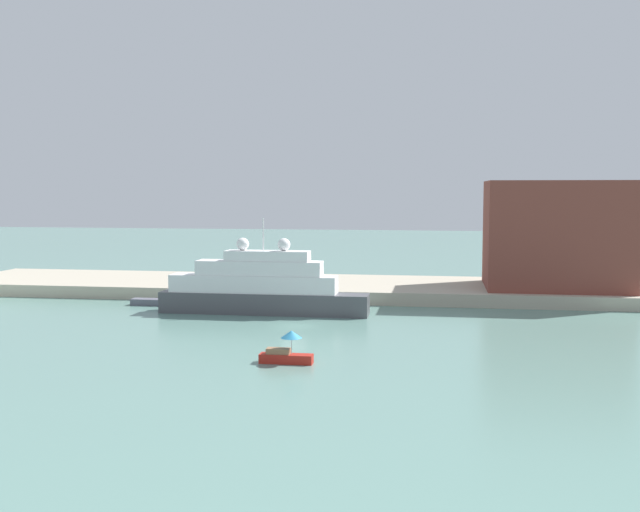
{
  "coord_description": "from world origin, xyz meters",
  "views": [
    {
      "loc": [
        15.6,
        -79.8,
        14.89
      ],
      "look_at": [
        1.89,
        6.0,
        7.24
      ],
      "focal_mm": 42.13,
      "sensor_mm": 36.0,
      "label": 1
    }
  ],
  "objects_px": {
    "work_barge": "(153,302)",
    "mooring_bollard": "(320,287)",
    "parked_car": "(206,281)",
    "small_motorboat": "(287,351)",
    "large_yacht": "(260,288)",
    "person_figure": "(226,281)",
    "harbor_building": "(556,235)"
  },
  "relations": [
    {
      "from": "small_motorboat",
      "to": "work_barge",
      "type": "distance_m",
      "value": 37.67
    },
    {
      "from": "harbor_building",
      "to": "person_figure",
      "type": "bearing_deg",
      "value": -172.41
    },
    {
      "from": "work_barge",
      "to": "person_figure",
      "type": "bearing_deg",
      "value": 42.32
    },
    {
      "from": "parked_car",
      "to": "large_yacht",
      "type": "bearing_deg",
      "value": -48.16
    },
    {
      "from": "parked_car",
      "to": "work_barge",
      "type": "bearing_deg",
      "value": -121.19
    },
    {
      "from": "small_motorboat",
      "to": "harbor_building",
      "type": "height_order",
      "value": "harbor_building"
    },
    {
      "from": "small_motorboat",
      "to": "parked_car",
      "type": "distance_m",
      "value": 41.59
    },
    {
      "from": "small_motorboat",
      "to": "work_barge",
      "type": "xyz_separation_m",
      "value": [
        -23.67,
        29.29,
        -0.67
      ]
    },
    {
      "from": "work_barge",
      "to": "mooring_bollard",
      "type": "bearing_deg",
      "value": 14.32
    },
    {
      "from": "large_yacht",
      "to": "parked_car",
      "type": "distance_m",
      "value": 15.94
    },
    {
      "from": "work_barge",
      "to": "parked_car",
      "type": "height_order",
      "value": "parked_car"
    },
    {
      "from": "parked_car",
      "to": "mooring_bollard",
      "type": "xyz_separation_m",
      "value": [
        16.45,
        -2.29,
        -0.19
      ]
    },
    {
      "from": "person_figure",
      "to": "large_yacht",
      "type": "bearing_deg",
      "value": -56.25
    },
    {
      "from": "parked_car",
      "to": "person_figure",
      "type": "distance_m",
      "value": 3.17
    },
    {
      "from": "parked_car",
      "to": "mooring_bollard",
      "type": "height_order",
      "value": "parked_car"
    },
    {
      "from": "person_figure",
      "to": "work_barge",
      "type": "bearing_deg",
      "value": -137.68
    },
    {
      "from": "large_yacht",
      "to": "work_barge",
      "type": "relative_size",
      "value": 4.47
    },
    {
      "from": "large_yacht",
      "to": "mooring_bollard",
      "type": "relative_size",
      "value": 33.19
    },
    {
      "from": "harbor_building",
      "to": "parked_car",
      "type": "relative_size",
      "value": 4.73
    },
    {
      "from": "mooring_bollard",
      "to": "parked_car",
      "type": "bearing_deg",
      "value": 172.08
    },
    {
      "from": "harbor_building",
      "to": "mooring_bollard",
      "type": "distance_m",
      "value": 32.58
    },
    {
      "from": "small_motorboat",
      "to": "parked_car",
      "type": "xyz_separation_m",
      "value": [
        -19.02,
        36.96,
        1.18
      ]
    },
    {
      "from": "work_barge",
      "to": "person_figure",
      "type": "relative_size",
      "value": 3.65
    },
    {
      "from": "work_barge",
      "to": "harbor_building",
      "type": "height_order",
      "value": "harbor_building"
    },
    {
      "from": "work_barge",
      "to": "small_motorboat",
      "type": "bearing_deg",
      "value": -51.06
    },
    {
      "from": "parked_car",
      "to": "small_motorboat",
      "type": "bearing_deg",
      "value": -62.77
    },
    {
      "from": "mooring_bollard",
      "to": "work_barge",
      "type": "bearing_deg",
      "value": -165.68
    },
    {
      "from": "large_yacht",
      "to": "harbor_building",
      "type": "distance_m",
      "value": 40.98
    },
    {
      "from": "large_yacht",
      "to": "parked_car",
      "type": "bearing_deg",
      "value": 131.84
    },
    {
      "from": "large_yacht",
      "to": "person_figure",
      "type": "relative_size",
      "value": 16.33
    },
    {
      "from": "person_figure",
      "to": "mooring_bollard",
      "type": "relative_size",
      "value": 2.03
    },
    {
      "from": "work_barge",
      "to": "harbor_building",
      "type": "xyz_separation_m",
      "value": [
        52.04,
        12.96,
        8.5
      ]
    }
  ]
}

